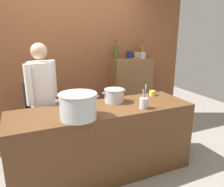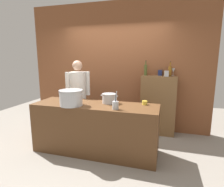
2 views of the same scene
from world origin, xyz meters
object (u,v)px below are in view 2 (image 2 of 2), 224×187
(wine_bottle_amber, at_px, (170,71))
(spice_tin_navy, at_px, (160,73))
(utensil_crock, at_px, (115,105))
(chef, at_px, (78,93))
(spice_tin_cream, at_px, (166,73))
(spice_tin_silver, at_px, (167,74))
(stockpot_large, at_px, (71,98))
(butter_jar, at_px, (145,103))
(stockpot_small, at_px, (109,98))
(wine_bottle_olive, at_px, (146,70))
(wine_glass_wide, at_px, (173,71))

(wine_bottle_amber, height_order, spice_tin_navy, wine_bottle_amber)
(utensil_crock, relative_size, spice_tin_navy, 2.43)
(chef, bearing_deg, spice_tin_cream, 159.61)
(utensil_crock, xyz_separation_m, spice_tin_silver, (0.76, 1.30, 0.41))
(stockpot_large, height_order, spice_tin_cream, spice_tin_cream)
(utensil_crock, xyz_separation_m, butter_jar, (0.42, 0.43, -0.04))
(stockpot_small, xyz_separation_m, spice_tin_navy, (0.84, 1.14, 0.40))
(spice_tin_cream, bearing_deg, stockpot_small, -131.30)
(spice_tin_silver, bearing_deg, stockpot_large, -140.50)
(stockpot_small, bearing_deg, butter_jar, 5.47)
(wine_bottle_olive, bearing_deg, butter_jar, -83.43)
(butter_jar, distance_m, spice_tin_navy, 1.19)
(utensil_crock, distance_m, wine_bottle_amber, 1.69)
(spice_tin_silver, relative_size, spice_tin_navy, 0.99)
(butter_jar, xyz_separation_m, wine_glass_wide, (0.48, 1.08, 0.50))
(chef, relative_size, spice_tin_navy, 13.61)
(wine_glass_wide, height_order, spice_tin_cream, wine_glass_wide)
(utensil_crock, height_order, butter_jar, utensil_crock)
(utensil_crock, height_order, spice_tin_silver, spice_tin_silver)
(wine_glass_wide, bearing_deg, stockpot_large, -138.49)
(chef, height_order, utensil_crock, chef)
(wine_bottle_olive, distance_m, spice_tin_navy, 0.33)
(chef, relative_size, spice_tin_cream, 15.11)
(stockpot_large, relative_size, butter_jar, 5.02)
(stockpot_large, bearing_deg, wine_bottle_amber, 40.62)
(stockpot_small, xyz_separation_m, wine_bottle_olive, (0.52, 1.07, 0.46))
(chef, distance_m, spice_tin_navy, 1.87)
(spice_tin_silver, bearing_deg, wine_bottle_amber, 59.36)
(spice_tin_cream, relative_size, spice_tin_navy, 0.90)
(chef, distance_m, utensil_crock, 1.35)
(utensil_crock, height_order, wine_bottle_amber, wine_bottle_amber)
(chef, xyz_separation_m, spice_tin_cream, (1.81, 0.65, 0.42))
(wine_glass_wide, bearing_deg, stockpot_small, -134.28)
(stockpot_large, distance_m, wine_glass_wide, 2.29)
(spice_tin_cream, bearing_deg, spice_tin_silver, -85.40)
(wine_bottle_olive, relative_size, wine_glass_wide, 1.98)
(wine_bottle_olive, height_order, wine_glass_wide, wine_bottle_olive)
(stockpot_large, height_order, utensil_crock, utensil_crock)
(utensil_crock, relative_size, wine_bottle_olive, 0.90)
(stockpot_large, xyz_separation_m, spice_tin_cream, (1.54, 1.45, 0.34))
(chef, height_order, spice_tin_navy, chef)
(butter_jar, bearing_deg, spice_tin_navy, 79.59)
(chef, distance_m, stockpot_large, 0.86)
(stockpot_large, bearing_deg, spice_tin_navy, 46.66)
(stockpot_large, xyz_separation_m, spice_tin_navy, (1.41, 1.50, 0.35))
(wine_bottle_amber, relative_size, spice_tin_navy, 2.55)
(utensil_crock, distance_m, spice_tin_silver, 1.56)
(wine_bottle_amber, bearing_deg, butter_jar, -112.59)
(wine_glass_wide, xyz_separation_m, spice_tin_silver, (-0.13, -0.21, -0.05))
(stockpot_small, height_order, wine_bottle_amber, wine_bottle_amber)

